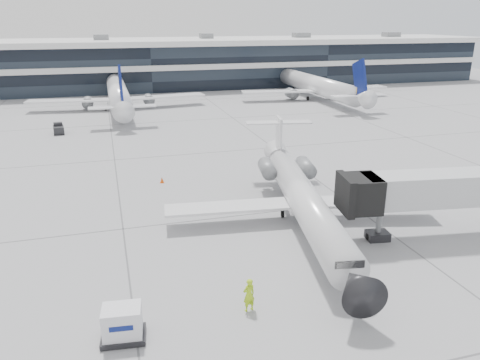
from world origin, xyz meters
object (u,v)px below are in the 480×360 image
object	(u,v)px
ramp_worker	(249,295)
cargo_uld	(122,324)
jet_bridge	(457,188)
regional_jet	(302,197)

from	to	relation	value
ramp_worker	cargo_uld	world-z (taller)	ramp_worker
jet_bridge	cargo_uld	distance (m)	25.80
ramp_worker	cargo_uld	bearing A→B (deg)	-9.46
ramp_worker	cargo_uld	size ratio (longest dim) A/B	0.84
jet_bridge	ramp_worker	xyz separation A→B (m)	(-17.94, -5.17, -2.81)
jet_bridge	cargo_uld	world-z (taller)	jet_bridge
ramp_worker	cargo_uld	distance (m)	7.06
regional_jet	cargo_uld	size ratio (longest dim) A/B	11.36
jet_bridge	ramp_worker	world-z (taller)	jet_bridge
ramp_worker	regional_jet	bearing A→B (deg)	-140.73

